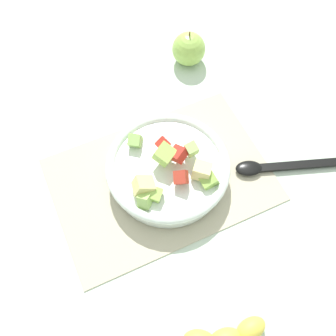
# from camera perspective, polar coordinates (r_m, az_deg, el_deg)

# --- Properties ---
(ground_plane) EXTENTS (2.40, 2.40, 0.00)m
(ground_plane) POSITION_cam_1_polar(r_m,az_deg,el_deg) (0.83, -0.97, -1.71)
(ground_plane) COLOR silver
(placemat) EXTENTS (0.45, 0.30, 0.01)m
(placemat) POSITION_cam_1_polar(r_m,az_deg,el_deg) (0.83, -0.97, -1.62)
(placemat) COLOR #BCB299
(placemat) RESTS_ON ground_plane
(salad_bowl) EXTENTS (0.25, 0.25, 0.09)m
(salad_bowl) POSITION_cam_1_polar(r_m,az_deg,el_deg) (0.80, 0.02, -0.20)
(salad_bowl) COLOR white
(salad_bowl) RESTS_ON placemat
(serving_spoon) EXTENTS (0.23, 0.10, 0.01)m
(serving_spoon) POSITION_cam_1_polar(r_m,az_deg,el_deg) (0.86, 14.93, 0.18)
(serving_spoon) COLOR black
(serving_spoon) RESTS_ON placemat
(whole_apple) EXTENTS (0.08, 0.08, 0.09)m
(whole_apple) POSITION_cam_1_polar(r_m,az_deg,el_deg) (1.00, 3.03, 16.87)
(whole_apple) COLOR #9EC656
(whole_apple) RESTS_ON ground_plane
(banana_whole) EXTENTS (0.15, 0.07, 0.04)m
(banana_whole) POSITION_cam_1_polar(r_m,az_deg,el_deg) (0.73, 8.34, -22.97)
(banana_whole) COLOR yellow
(banana_whole) RESTS_ON ground_plane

